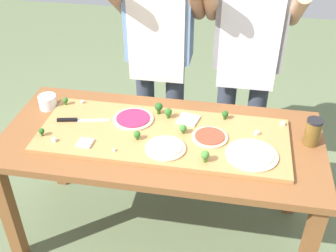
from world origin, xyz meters
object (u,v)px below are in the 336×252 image
object	(u,v)px
cheese_crumble_a	(257,133)
flour_cup	(48,103)
sauce_jar	(313,132)
cheese_crumble_e	(283,124)
pizza_whole_white_garlic	(252,155)
cook_left	(159,43)
broccoli_floret_center_right	(42,131)
pizza_whole_beet_magenta	(133,119)
pizza_whole_tomato_red	(210,137)
chefs_knife	(76,120)
broccoli_floret_back_left	(65,100)
pizza_whole_cheese_artichoke	(165,148)
cheese_crumble_d	(82,102)
broccoli_floret_back_mid	(159,107)
broccoli_floret_front_left	(205,155)
broccoli_floret_center_left	(225,114)
cook_right	(248,50)
pizza_slice_far_left	(85,143)
cheese_crumble_c	(54,140)
broccoli_floret_front_right	(137,135)
broccoli_floret_back_right	(168,112)
broccoli_floret_front_mid	(183,128)
prep_table	(161,151)
pizza_slice_near_left	(188,120)

from	to	relation	value
cheese_crumble_a	flour_cup	size ratio (longest dim) A/B	0.20
sauce_jar	cheese_crumble_e	bearing A→B (deg)	142.57
pizza_whole_white_garlic	cook_left	bearing A→B (deg)	129.99
broccoli_floret_center_right	flour_cup	bearing A→B (deg)	107.95
pizza_whole_white_garlic	pizza_whole_beet_magenta	bearing A→B (deg)	162.71
pizza_whole_tomato_red	chefs_knife	bearing A→B (deg)	177.55
broccoli_floret_back_left	cook_left	distance (m)	0.67
pizza_whole_cheese_artichoke	cheese_crumble_d	xyz separation A→B (m)	(-0.55, 0.34, 0.00)
broccoli_floret_back_mid	flour_cup	size ratio (longest dim) A/B	0.66
cheese_crumble_d	broccoli_floret_front_left	bearing A→B (deg)	-27.83
chefs_knife	broccoli_floret_back_mid	xyz separation A→B (m)	(0.43, 0.15, 0.04)
broccoli_floret_center_left	cheese_crumble_e	size ratio (longest dim) A/B	2.48
cook_right	broccoli_floret_center_left	bearing A→B (deg)	-102.75
pizza_whole_white_garlic	broccoli_floret_back_mid	xyz separation A→B (m)	(-0.52, 0.29, 0.03)
chefs_knife	pizza_slice_far_left	bearing A→B (deg)	-57.67
pizza_whole_cheese_artichoke	cook_right	xyz separation A→B (m)	(0.37, 0.73, 0.22)
cheese_crumble_c	sauce_jar	xyz separation A→B (m)	(1.29, 0.25, 0.04)
pizza_whole_cheese_artichoke	broccoli_floret_front_left	world-z (taller)	broccoli_floret_front_left
pizza_whole_beet_magenta	flour_cup	world-z (taller)	flour_cup
broccoli_floret_center_right	sauce_jar	distance (m)	1.39
broccoli_floret_front_right	cheese_crumble_d	bearing A→B (deg)	144.47
pizza_whole_cheese_artichoke	cheese_crumble_c	bearing A→B (deg)	-176.29
pizza_whole_tomato_red	broccoli_floret_back_left	xyz separation A→B (m)	(-0.85, 0.18, 0.02)
broccoli_floret_back_right	cook_left	world-z (taller)	cook_left
broccoli_floret_front_mid	broccoli_floret_center_left	distance (m)	0.27
chefs_knife	pizza_whole_tomato_red	size ratio (longest dim) A/B	1.52
pizza_whole_white_garlic	broccoli_floret_back_mid	bearing A→B (deg)	150.88
broccoli_floret_back_right	cook_left	distance (m)	0.52
broccoli_floret_back_right	cook_right	world-z (taller)	cook_right
pizza_whole_beet_magenta	chefs_knife	bearing A→B (deg)	-168.21
pizza_whole_beet_magenta	cheese_crumble_a	size ratio (longest dim) A/B	11.03
broccoli_floret_back_right	flour_cup	xyz separation A→B (m)	(-0.71, 0.02, -0.02)
cook_left	cook_right	size ratio (longest dim) A/B	1.00
cook_left	pizza_whole_cheese_artichoke	bearing A→B (deg)	-76.72
broccoli_floret_front_left	pizza_whole_beet_magenta	bearing A→B (deg)	146.19
cheese_crumble_c	sauce_jar	distance (m)	1.32
prep_table	sauce_jar	bearing A→B (deg)	5.72
sauce_jar	cook_right	bearing A→B (deg)	124.02
broccoli_floret_back_right	cheese_crumble_a	bearing A→B (deg)	-8.65
broccoli_floret_back_mid	broccoli_floret_back_left	distance (m)	0.55
broccoli_floret_back_left	broccoli_floret_center_left	xyz separation A→B (m)	(0.92, 0.01, 0.00)
pizza_slice_far_left	cook_right	xyz separation A→B (m)	(0.77, 0.76, 0.23)
pizza_whole_tomato_red	broccoli_floret_back_mid	size ratio (longest dim) A/B	2.75
pizza_whole_beet_magenta	cheese_crumble_d	xyz separation A→B (m)	(-0.33, 0.12, 0.00)
broccoli_floret_front_left	broccoli_floret_center_right	size ratio (longest dim) A/B	1.42
pizza_slice_near_left	cook_right	xyz separation A→B (m)	(0.29, 0.46, 0.23)
pizza_whole_cheese_artichoke	cheese_crumble_c	distance (m)	0.57
broccoli_floret_back_right	cheese_crumble_d	xyz separation A→B (m)	(-0.52, 0.06, -0.03)
pizza_whole_beet_magenta	broccoli_floret_front_left	bearing A→B (deg)	-33.81
pizza_whole_beet_magenta	pizza_whole_tomato_red	distance (m)	0.44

